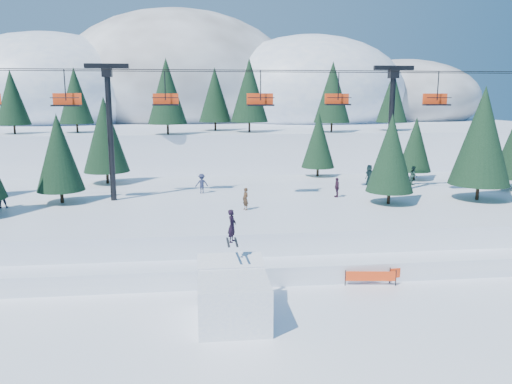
{
  "coord_description": "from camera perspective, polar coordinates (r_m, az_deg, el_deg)",
  "views": [
    {
      "loc": [
        -2.39,
        -20.8,
        10.34
      ],
      "look_at": [
        0.7,
        6.0,
        5.2
      ],
      "focal_mm": 35.0,
      "sensor_mm": 36.0,
      "label": 1
    }
  ],
  "objects": [
    {
      "name": "berm",
      "position": [
        30.51,
        -1.76,
        -7.93
      ],
      "size": [
        70.0,
        6.0,
        1.1
      ],
      "primitive_type": "cube",
      "color": "white",
      "rests_on": "ground"
    },
    {
      "name": "mountain_ridge",
      "position": [
        94.21,
        -8.36,
        10.26
      ],
      "size": [
        119.0,
        61.09,
        26.46
      ],
      "color": "white",
      "rests_on": "ground"
    },
    {
      "name": "mid_shelf",
      "position": [
        39.92,
        -2.98,
        -2.39
      ],
      "size": [
        70.0,
        22.0,
        2.5
      ],
      "primitive_type": "cube",
      "color": "white",
      "rests_on": "ground"
    },
    {
      "name": "banner_far",
      "position": [
        30.2,
        17.38,
        -8.66
      ],
      "size": [
        2.83,
        0.49,
        0.9
      ],
      "color": "black",
      "rests_on": "ground"
    },
    {
      "name": "chairlift",
      "position": [
        39.01,
        -1.49,
        9.29
      ],
      "size": [
        46.0,
        3.21,
        10.28
      ],
      "color": "black",
      "rests_on": "mid_shelf"
    },
    {
      "name": "ground",
      "position": [
        23.35,
        -0.02,
        -15.5
      ],
      "size": [
        160.0,
        160.0,
        0.0
      ],
      "primitive_type": "plane",
      "color": "white",
      "rests_on": "ground"
    },
    {
      "name": "banner_near",
      "position": [
        28.83,
        12.97,
        -9.37
      ],
      "size": [
        2.84,
        0.41,
        0.9
      ],
      "color": "black",
      "rests_on": "ground"
    },
    {
      "name": "conifer_stand",
      "position": [
        39.74,
        -1.51,
        5.86
      ],
      "size": [
        63.75,
        18.08,
        8.7
      ],
      "color": "black",
      "rests_on": "mid_shelf"
    },
    {
      "name": "distant_skiers",
      "position": [
        40.79,
        -0.09,
        0.93
      ],
      "size": [
        34.45,
        9.65,
        1.85
      ],
      "color": "#1C302C",
      "rests_on": "mid_shelf"
    },
    {
      "name": "jump_kicker",
      "position": [
        23.86,
        -2.69,
        -11.75
      ],
      "size": [
        3.23,
        4.42,
        5.0
      ],
      "color": "white",
      "rests_on": "ground"
    }
  ]
}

